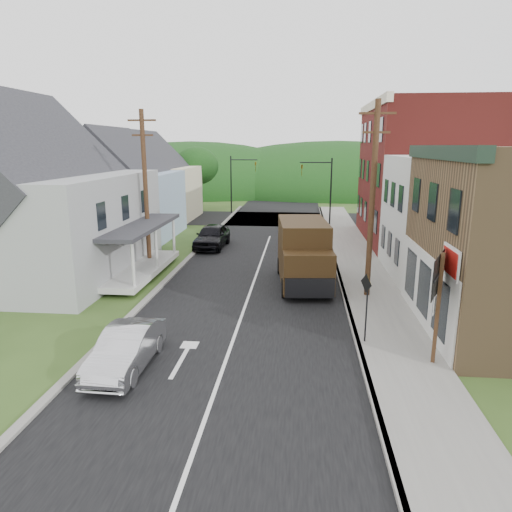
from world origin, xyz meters
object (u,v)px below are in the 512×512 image
(delivery_van, at_px, (304,254))
(warning_sign, at_px, (366,299))
(silver_sedan, at_px, (126,349))
(dark_sedan, at_px, (212,236))
(route_sign_cluster, at_px, (438,292))

(delivery_van, distance_m, warning_sign, 7.51)
(silver_sedan, bearing_deg, delivery_van, 60.42)
(dark_sedan, height_order, delivery_van, delivery_van)
(dark_sedan, height_order, warning_sign, warning_sign)
(delivery_van, bearing_deg, dark_sedan, 122.04)
(route_sign_cluster, xyz_separation_m, warning_sign, (-1.98, 1.42, -0.76))
(silver_sedan, bearing_deg, warning_sign, 18.71)
(delivery_van, height_order, warning_sign, delivery_van)
(delivery_van, xyz_separation_m, route_sign_cluster, (4.17, -8.60, 0.87))
(route_sign_cluster, bearing_deg, warning_sign, 168.34)
(silver_sedan, distance_m, route_sign_cluster, 10.08)
(dark_sedan, xyz_separation_m, route_sign_cluster, (10.55, -16.88, 1.71))
(silver_sedan, xyz_separation_m, dark_sedan, (-0.71, 18.04, 0.15))
(silver_sedan, xyz_separation_m, route_sign_cluster, (9.84, 1.15, 1.86))
(dark_sedan, distance_m, route_sign_cluster, 19.98)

